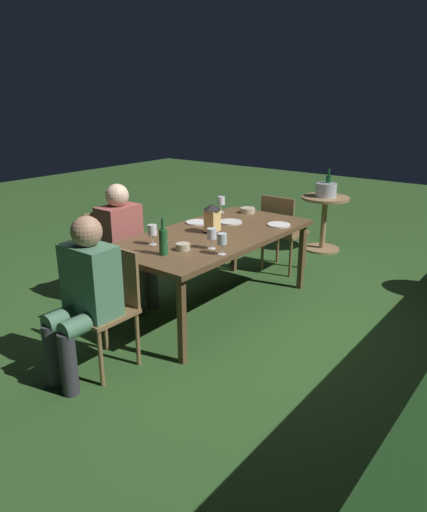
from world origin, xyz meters
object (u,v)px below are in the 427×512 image
Objects in this scene: chair_head_far at (108,303)px; lantern_centerpiece at (212,217)px; person_in_rust at (125,240)px; plate_c at (197,222)px; dining_table at (214,238)px; person_in_green at (84,292)px; green_bottle_on_table at (163,241)px; chair_head_near at (282,230)px; plate_b at (279,225)px; wine_glass_d at (212,235)px; wine_glass_c at (221,201)px; bowl_bread at (248,210)px; wine_glass_b at (222,240)px; side_table at (324,214)px; bowl_olives at (183,246)px; ice_bucket at (326,189)px; chair_side_left_b at (112,252)px; plate_a at (230,222)px; wine_glass_a at (152,231)px.

chair_head_far is 3.28× the size of lantern_centerpiece.
plate_c is at bearing 150.77° from person_in_rust.
person_in_green is at bearing 0.00° from dining_table.
lantern_centerpiece is 0.91× the size of green_bottle_on_table.
chair_head_near is 4.03× the size of plate_c.
dining_table is 0.67m from plate_b.
chair_head_far is at bearing 0.00° from chair_head_near.
plate_b is (-0.96, 0.06, -0.11)m from wine_glass_d.
chair_head_near is 5.15× the size of wine_glass_c.
bowl_bread is (-1.28, 0.50, 0.12)m from person_in_rust.
wine_glass_b is (0.43, 0.43, -0.03)m from lantern_centerpiece.
dining_table is 2.27m from side_table.
chair_head_near is 5.66× the size of bowl_bread.
chair_head_far reaches higher than bowl_olives.
wine_glass_d is 0.78× the size of plate_b.
wine_glass_c is at bearing -149.01° from lantern_centerpiece.
person_in_green reaches higher than chair_head_far.
wine_glass_c is 0.49× the size of ice_bucket.
chair_head_far and chair_side_left_b have the same top height.
wine_glass_d is at bearing 162.66° from chair_head_far.
wine_glass_c is 1.33m from bowl_olives.
person_in_green reaches higher than green_bottle_on_table.
wine_glass_d is (-0.07, 1.15, 0.36)m from chair_side_left_b.
dining_table is 0.82m from wine_glass_c.
bowl_olives is 1.40m from bowl_bread.
ice_bucket is at bearing -169.74° from plate_b.
bowl_olives is at bearing -11.24° from plate_b.
dining_table is 12.86× the size of bowl_bread.
wine_glass_c is 0.78× the size of plate_c.
wine_glass_b is 1.48× the size of bowl_olives.
person_in_green is at bearing -0.44° from ice_bucket.
wine_glass_d is (1.05, 0.69, 0.00)m from wine_glass_c.
wine_glass_c reaches higher than plate_b.
chair_head_far is 0.76m from bowl_olives.
dining_table is at bearing 107.95° from lantern_centerpiece.
person_in_green reaches higher than dining_table.
plate_a is at bearing 130.61° from plate_c.
wine_glass_c is (-0.68, -0.42, 0.17)m from dining_table.
dining_table is at bearing 180.00° from chair_head_far.
side_table is (-2.08, 0.37, -0.27)m from plate_c.
plate_c is (-1.61, -0.34, 0.10)m from person_in_green.
lantern_centerpiece is 0.86m from bowl_bread.
lantern_centerpiece is (-0.44, 0.67, 0.24)m from person_in_rust.
plate_b is 1.72m from side_table.
wine_glass_c is at bearing -15.97° from ice_bucket.
person_in_green reaches higher than ice_bucket.
plate_a is at bearing -3.69° from side_table.
wine_glass_a is at bearing -76.61° from wine_glass_b.
dining_table is 11.69× the size of wine_glass_a.
person_in_rust is at bearing -35.48° from plate_a.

